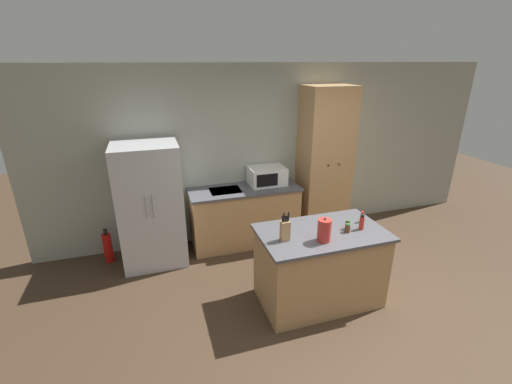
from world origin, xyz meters
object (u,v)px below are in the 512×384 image
refrigerator (151,205)px  kettle (324,230)px  microwave (267,176)px  knife_block (285,230)px  fire_extinguisher (108,247)px  spice_bottle_tall_dark (362,222)px  spice_bottle_amber_oil (348,225)px  spice_bottle_short_red (348,228)px  spice_bottle_green_herb (362,217)px  pantry_cabinet (324,163)px

refrigerator → kettle: refrigerator is taller
microwave → knife_block: knife_block is taller
fire_extinguisher → spice_bottle_tall_dark: bearing=-30.7°
microwave → spice_bottle_amber_oil: microwave is taller
refrigerator → spice_bottle_amber_oil: size_ratio=16.00×
refrigerator → spice_bottle_tall_dark: refrigerator is taller
spice_bottle_amber_oil → fire_extinguisher: size_ratio=0.21×
knife_block → microwave: bearing=76.8°
spice_bottle_short_red → fire_extinguisher: (-2.64, 1.69, -0.71)m
microwave → spice_bottle_green_herb: (0.61, -1.56, -0.07)m
spice_bottle_amber_oil → spice_bottle_green_herb: 0.27m
spice_bottle_tall_dark → spice_bottle_amber_oil: bearing=160.2°
knife_block → spice_bottle_amber_oil: bearing=1.9°
kettle → spice_bottle_short_red: bearing=15.6°
pantry_cabinet → fire_extinguisher: bearing=179.7°
microwave → spice_bottle_tall_dark: 1.78m
refrigerator → spice_bottle_green_herb: bearing=-31.4°
knife_block → spice_bottle_short_red: knife_block is taller
refrigerator → knife_block: (1.30, -1.53, 0.18)m
spice_bottle_short_red → pantry_cabinet: bearing=70.2°
spice_bottle_short_red → spice_bottle_green_herb: (0.29, 0.17, 0.01)m
knife_block → spice_bottle_green_herb: bearing=7.2°
refrigerator → fire_extinguisher: size_ratio=3.33×
spice_bottle_amber_oil → spice_bottle_short_red: bearing=-121.7°
spice_bottle_short_red → refrigerator: bearing=142.0°
knife_block → spice_bottle_green_herb: knife_block is taller
spice_bottle_amber_oil → spice_bottle_green_herb: spice_bottle_green_herb is taller
spice_bottle_tall_dark → kettle: (-0.52, -0.11, 0.04)m
fire_extinguisher → spice_bottle_amber_oil: bearing=-31.3°
spice_bottle_short_red → microwave: bearing=100.4°
knife_block → pantry_cabinet: bearing=51.2°
refrigerator → spice_bottle_green_herb: size_ratio=13.00×
pantry_cabinet → spice_bottle_green_herb: size_ratio=18.01×
knife_block → fire_extinguisher: knife_block is taller
pantry_cabinet → spice_bottle_tall_dark: size_ratio=13.16×
spice_bottle_tall_dark → pantry_cabinet: bearing=75.8°
refrigerator → spice_bottle_amber_oil: 2.55m
refrigerator → knife_block: size_ratio=5.28×
knife_block → spice_bottle_tall_dark: size_ratio=1.80×
refrigerator → kettle: size_ratio=6.30×
refrigerator → microwave: 1.71m
microwave → spice_bottle_short_red: microwave is taller
pantry_cabinet → spice_bottle_green_herb: 1.55m
spice_bottle_tall_dark → spice_bottle_short_red: bearing=-175.3°
refrigerator → kettle: bearing=-44.9°
microwave → fire_extinguisher: size_ratio=1.07×
refrigerator → knife_block: 2.02m
spice_bottle_tall_dark → kettle: bearing=-168.2°
kettle → microwave: bearing=89.4°
spice_bottle_tall_dark → refrigerator: bearing=144.6°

